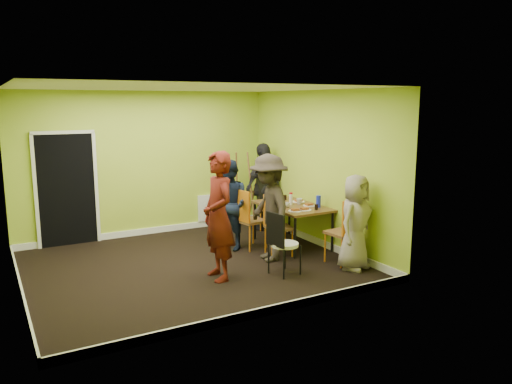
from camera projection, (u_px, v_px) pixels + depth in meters
ground at (191, 265)px, 8.01m from camera, size 5.00×5.00×0.00m
room_walls at (187, 205)px, 7.86m from camera, size 5.04×4.54×2.82m
dining_table at (292, 208)px, 9.03m from camera, size 0.90×1.50×0.75m
chair_left_far at (247, 216)px, 8.83m from camera, size 0.51×0.51×1.07m
chair_left_near at (274, 222)px, 8.45m from camera, size 0.51×0.51×1.03m
chair_back_end at (269, 194)px, 10.07m from camera, size 0.48×0.56×1.07m
chair_front_end at (346, 228)px, 7.97m from camera, size 0.49×0.49×1.08m
chair_bentwood at (281, 240)px, 7.49m from camera, size 0.45×0.44×0.98m
easel at (248, 190)px, 10.25m from camera, size 0.65×0.61×1.61m
plate_near_left at (269, 203)px, 9.17m from camera, size 0.22×0.22×0.01m
plate_near_right at (295, 211)px, 8.51m from camera, size 0.24×0.24×0.01m
plate_far_back at (274, 200)px, 9.43m from camera, size 0.25×0.25×0.01m
plate_far_front at (305, 210)px, 8.59m from camera, size 0.24×0.24×0.01m
plate_wall_back at (298, 202)px, 9.30m from camera, size 0.24×0.24×0.01m
plate_wall_front at (309, 206)px, 8.94m from camera, size 0.21×0.21×0.01m
thermos at (291, 199)px, 9.03m from camera, size 0.06×0.06×0.20m
blue_bottle at (318, 201)px, 8.81m from camera, size 0.08×0.08×0.21m
orange_bottle at (283, 202)px, 9.07m from camera, size 0.04×0.04×0.09m
glass_mid at (278, 201)px, 9.11m from camera, size 0.06×0.06×0.11m
glass_back at (285, 197)px, 9.51m from camera, size 0.06×0.06×0.09m
glass_front at (316, 207)px, 8.63m from camera, size 0.06×0.06×0.10m
cup_a at (287, 205)px, 8.82m from camera, size 0.11×0.11×0.09m
cup_b at (299, 201)px, 9.09m from camera, size 0.11×0.11×0.10m
person_standing at (218, 216)px, 7.27m from camera, size 0.48×0.71×1.90m
person_left_far at (229, 205)px, 8.78m from camera, size 0.72×0.87×1.61m
person_left_near at (269, 208)px, 8.16m from camera, size 0.83×1.23×1.77m
person_back_end at (264, 186)px, 10.18m from camera, size 1.12×0.75×1.78m
person_front_end at (355, 222)px, 7.74m from camera, size 0.86×0.72×1.50m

